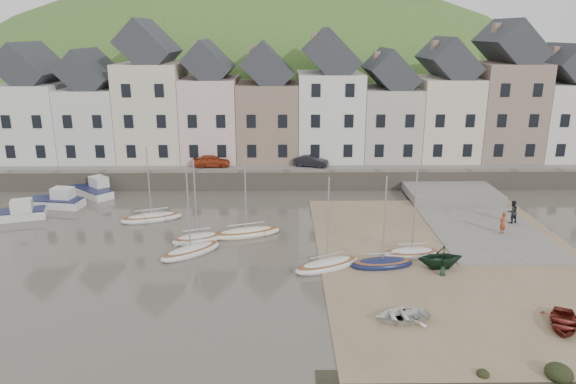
{
  "coord_description": "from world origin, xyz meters",
  "views": [
    {
      "loc": [
        -0.48,
        -32.81,
        14.66
      ],
      "look_at": [
        0.0,
        6.0,
        3.0
      ],
      "focal_mm": 33.57,
      "sensor_mm": 36.0,
      "label": 1
    }
  ],
  "objects_px": {
    "rowboat_green": "(440,257)",
    "rowboat_white": "(402,315)",
    "person_red": "(503,223)",
    "rowboat_red": "(563,322)",
    "person_dark": "(512,212)",
    "car_right": "(311,161)",
    "car_left": "(212,161)",
    "sailboat_0": "(152,218)"
  },
  "relations": [
    {
      "from": "rowboat_white",
      "to": "person_red",
      "type": "height_order",
      "value": "person_red"
    },
    {
      "from": "rowboat_white",
      "to": "car_right",
      "type": "relative_size",
      "value": 0.84
    },
    {
      "from": "rowboat_red",
      "to": "person_red",
      "type": "bearing_deg",
      "value": 106.61
    },
    {
      "from": "sailboat_0",
      "to": "rowboat_green",
      "type": "relative_size",
      "value": 2.17
    },
    {
      "from": "person_red",
      "to": "person_dark",
      "type": "xyz_separation_m",
      "value": [
        1.67,
        2.29,
        0.07
      ]
    },
    {
      "from": "person_red",
      "to": "sailboat_0",
      "type": "bearing_deg",
      "value": -43.8
    },
    {
      "from": "sailboat_0",
      "to": "person_dark",
      "type": "xyz_separation_m",
      "value": [
        28.57,
        -1.19,
        0.77
      ]
    },
    {
      "from": "rowboat_green",
      "to": "rowboat_red",
      "type": "relative_size",
      "value": 0.97
    },
    {
      "from": "rowboat_red",
      "to": "car_left",
      "type": "bearing_deg",
      "value": 152.69
    },
    {
      "from": "sailboat_0",
      "to": "rowboat_red",
      "type": "distance_m",
      "value": 29.94
    },
    {
      "from": "car_left",
      "to": "car_right",
      "type": "distance_m",
      "value": 9.93
    },
    {
      "from": "person_dark",
      "to": "car_left",
      "type": "relative_size",
      "value": 0.5
    },
    {
      "from": "rowboat_green",
      "to": "person_red",
      "type": "bearing_deg",
      "value": 126.24
    },
    {
      "from": "rowboat_green",
      "to": "person_dark",
      "type": "xyz_separation_m",
      "value": [
        8.01,
        8.22,
        0.21
      ]
    },
    {
      "from": "rowboat_white",
      "to": "car_left",
      "type": "xyz_separation_m",
      "value": [
        -13.25,
        27.27,
        1.86
      ]
    },
    {
      "from": "rowboat_green",
      "to": "person_red",
      "type": "distance_m",
      "value": 8.68
    },
    {
      "from": "person_red",
      "to": "car_left",
      "type": "distance_m",
      "value": 27.77
    },
    {
      "from": "rowboat_white",
      "to": "car_right",
      "type": "xyz_separation_m",
      "value": [
        -3.32,
        27.27,
        1.81
      ]
    },
    {
      "from": "rowboat_white",
      "to": "car_left",
      "type": "distance_m",
      "value": 30.37
    },
    {
      "from": "sailboat_0",
      "to": "rowboat_green",
      "type": "distance_m",
      "value": 22.62
    },
    {
      "from": "person_dark",
      "to": "car_right",
      "type": "distance_m",
      "value": 19.73
    },
    {
      "from": "sailboat_0",
      "to": "rowboat_red",
      "type": "bearing_deg",
      "value": -33.84
    },
    {
      "from": "rowboat_white",
      "to": "person_red",
      "type": "bearing_deg",
      "value": 132.92
    },
    {
      "from": "rowboat_green",
      "to": "car_left",
      "type": "distance_m",
      "value": 26.94
    },
    {
      "from": "car_left",
      "to": "person_dark",
      "type": "bearing_deg",
      "value": -118.67
    },
    {
      "from": "person_red",
      "to": "rowboat_red",
      "type": "bearing_deg",
      "value": 44.79
    },
    {
      "from": "sailboat_0",
      "to": "person_red",
      "type": "bearing_deg",
      "value": -7.37
    },
    {
      "from": "rowboat_green",
      "to": "person_dark",
      "type": "bearing_deg",
      "value": 128.93
    },
    {
      "from": "rowboat_white",
      "to": "car_right",
      "type": "distance_m",
      "value": 27.53
    },
    {
      "from": "sailboat_0",
      "to": "car_right",
      "type": "relative_size",
      "value": 1.84
    },
    {
      "from": "rowboat_white",
      "to": "car_left",
      "type": "relative_size",
      "value": 0.79
    },
    {
      "from": "rowboat_green",
      "to": "rowboat_white",
      "type": "bearing_deg",
      "value": -37.46
    },
    {
      "from": "rowboat_green",
      "to": "person_dark",
      "type": "height_order",
      "value": "person_dark"
    },
    {
      "from": "car_left",
      "to": "car_right",
      "type": "bearing_deg",
      "value": -92.05
    },
    {
      "from": "rowboat_white",
      "to": "car_right",
      "type": "bearing_deg",
      "value": 179.23
    },
    {
      "from": "rowboat_red",
      "to": "person_dark",
      "type": "bearing_deg",
      "value": 101.94
    },
    {
      "from": "rowboat_red",
      "to": "car_right",
      "type": "height_order",
      "value": "car_right"
    },
    {
      "from": "person_red",
      "to": "car_right",
      "type": "bearing_deg",
      "value": -84.21
    },
    {
      "from": "sailboat_0",
      "to": "person_red",
      "type": "distance_m",
      "value": 27.14
    },
    {
      "from": "rowboat_red",
      "to": "person_dark",
      "type": "relative_size",
      "value": 1.65
    },
    {
      "from": "rowboat_white",
      "to": "rowboat_green",
      "type": "bearing_deg",
      "value": 141.65
    },
    {
      "from": "rowboat_green",
      "to": "car_right",
      "type": "relative_size",
      "value": 0.85
    }
  ]
}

